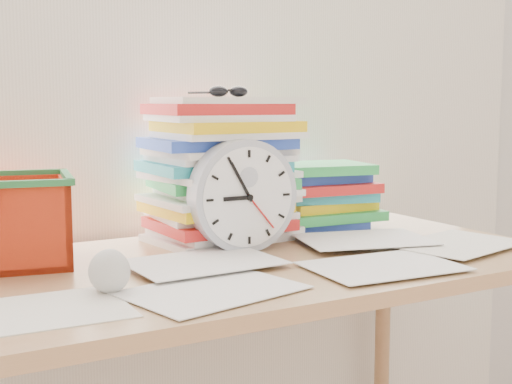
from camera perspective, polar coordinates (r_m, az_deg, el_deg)
curtain at (r=1.82m, az=-7.42°, el=14.14°), size 2.40×0.01×2.50m
desk at (r=1.52m, az=-1.54°, el=-8.20°), size 1.40×0.70×0.75m
paper_stack at (r=1.69m, az=-2.76°, el=1.83°), size 0.35×0.29×0.34m
clock at (r=1.56m, az=-1.06°, el=-0.31°), size 0.25×0.05×0.25m
sunglasses at (r=1.71m, az=-2.20°, el=8.05°), size 0.13×0.12×0.03m
book_stack at (r=1.87m, az=5.13°, el=-0.30°), size 0.31×0.26×0.17m
crumpled_ball at (r=1.27m, az=-11.69°, el=-6.19°), size 0.08×0.08×0.08m
scattered_papers at (r=1.50m, az=-1.55°, el=-5.22°), size 1.26×0.42×0.02m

